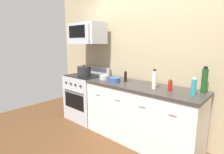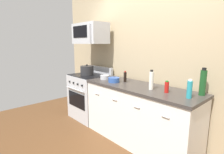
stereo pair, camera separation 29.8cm
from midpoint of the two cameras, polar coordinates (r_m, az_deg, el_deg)
ground_plane at (r=3.08m, az=11.29°, el=-19.81°), size 5.96×5.96×0.00m
back_wall at (r=3.01m, az=16.90°, el=6.41°), size 4.96×0.10×2.70m
counter_unit at (r=2.87m, az=11.63°, el=-11.88°), size 1.87×0.66×0.92m
range_oven at (r=3.73m, az=-4.95°, el=-6.14°), size 0.76×0.69×1.07m
microwave at (r=3.60m, az=-4.71°, el=13.87°), size 0.74×0.44×0.40m
bottle_soy_sauce_dark at (r=2.96m, az=7.17°, el=0.03°), size 0.05×0.05×0.18m
bottle_dish_soap at (r=2.32m, az=27.33°, el=-3.60°), size 0.06×0.06×0.23m
bottle_hot_sauce_red at (r=2.46m, az=20.72°, el=-3.09°), size 0.06×0.06×0.16m
bottle_wine_green at (r=2.51m, az=30.54°, el=-1.53°), size 0.08×0.08×0.35m
bottle_vinegar_white at (r=2.54m, az=15.97°, el=-1.06°), size 0.06×0.06×0.28m
bowl_blue_mixing at (r=2.93m, az=3.52°, el=-0.92°), size 0.19×0.19×0.08m
bowl_steel_prep at (r=3.16m, az=0.31°, el=-0.08°), size 0.16×0.16×0.07m
stockpot at (r=3.58m, az=-5.77°, el=2.11°), size 0.27×0.27×0.22m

